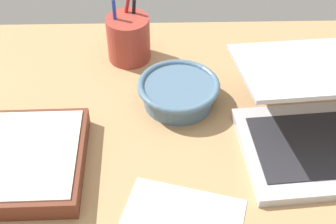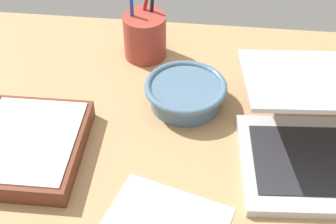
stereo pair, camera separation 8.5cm
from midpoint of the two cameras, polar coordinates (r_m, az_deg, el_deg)
name	(u,v)px [view 1 (the left image)]	position (r cm, az deg, el deg)	size (l,w,h in cm)	color
desk_top	(175,175)	(85.46, -2.08, -7.87)	(140.00, 100.00, 2.00)	tan
bowl	(179,92)	(95.89, -1.25, 2.40)	(16.95, 16.95, 5.29)	slate
pen_cup	(128,38)	(108.14, -7.13, 8.83)	(9.79, 9.79, 15.01)	#9E382D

